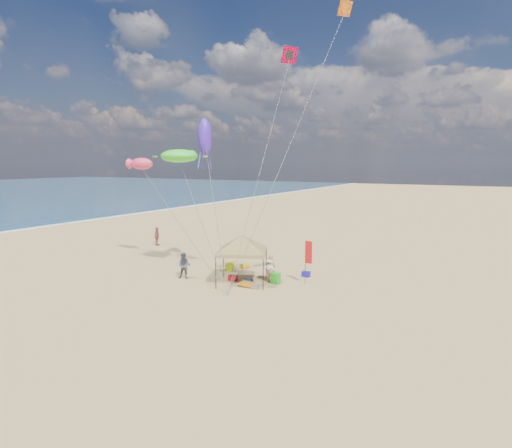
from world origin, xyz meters
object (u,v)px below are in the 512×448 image
at_px(canopy_tent, 242,237).
at_px(person_far_a, 157,236).
at_px(feather_flag, 308,255).
at_px(chair_green, 275,278).
at_px(cooler_red, 233,278).
at_px(beach_cart, 247,284).
at_px(chair_yellow, 230,267).
at_px(person_near_b, 184,266).
at_px(person_near_a, 271,268).
at_px(person_near_c, 270,270).
at_px(cooler_blue, 306,274).

height_order(canopy_tent, person_far_a, canopy_tent).
relative_size(feather_flag, chair_green, 4.14).
xyz_separation_m(canopy_tent, person_far_a, (-13.68, 6.87, -2.17)).
distance_m(cooler_red, beach_cart, 1.76).
distance_m(cooler_red, person_far_a, 14.56).
relative_size(chair_yellow, person_far_a, 0.40).
relative_size(person_near_b, person_far_a, 1.02).
distance_m(cooler_red, chair_yellow, 2.53).
height_order(chair_green, chair_yellow, same).
relative_size(person_near_a, person_far_a, 1.08).
xyz_separation_m(person_near_a, person_far_a, (-15.16, 5.72, -0.07)).
xyz_separation_m(chair_yellow, person_near_c, (3.70, -0.97, 0.45)).
bearing_deg(chair_green, cooler_red, -162.11).
bearing_deg(person_near_c, chair_yellow, -26.71).
bearing_deg(person_near_a, feather_flag, 153.75).
height_order(beach_cart, person_near_c, person_near_c).
xyz_separation_m(canopy_tent, person_near_b, (-3.93, -1.06, -2.16)).
xyz_separation_m(cooler_blue, person_near_a, (-1.54, -2.31, 0.76)).
relative_size(cooler_red, person_near_a, 0.29).
bearing_deg(canopy_tent, cooler_blue, 48.89).
distance_m(feather_flag, person_near_a, 2.64).
bearing_deg(person_near_c, chair_green, 149.67).
bearing_deg(cooler_blue, person_near_a, -123.78).
relative_size(cooler_red, person_near_b, 0.30).
bearing_deg(person_near_a, beach_cart, 27.82).
xyz_separation_m(feather_flag, beach_cart, (-3.05, -2.43, -1.74)).
bearing_deg(person_far_a, person_near_c, -131.45).
height_order(cooler_red, chair_yellow, chair_yellow).
relative_size(beach_cart, person_far_a, 0.51).
distance_m(chair_yellow, person_far_a, 12.33).
xyz_separation_m(chair_yellow, beach_cart, (3.09, -2.80, -0.15)).
bearing_deg(canopy_tent, beach_cart, -40.26).
height_order(feather_flag, person_near_b, feather_flag).
height_order(cooler_blue, beach_cart, cooler_blue).
xyz_separation_m(person_near_b, person_near_c, (5.32, 2.23, -0.10)).
bearing_deg(beach_cart, cooler_blue, 61.43).
distance_m(person_near_a, person_near_b, 5.84).
distance_m(chair_yellow, person_near_a, 3.96).
bearing_deg(beach_cart, person_near_b, -175.08).
bearing_deg(beach_cart, cooler_red, 153.82).
bearing_deg(person_near_b, person_near_c, -4.46).
bearing_deg(person_near_a, person_near_b, -18.84).
relative_size(beach_cart, person_near_b, 0.50).
relative_size(feather_flag, person_near_c, 1.81).
bearing_deg(beach_cart, canopy_tent, 139.74).
bearing_deg(cooler_red, canopy_tent, -8.41).
height_order(feather_flag, cooler_blue, feather_flag).
relative_size(chair_yellow, person_near_b, 0.39).
distance_m(chair_green, person_near_b, 6.22).
bearing_deg(cooler_red, cooler_blue, 41.16).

